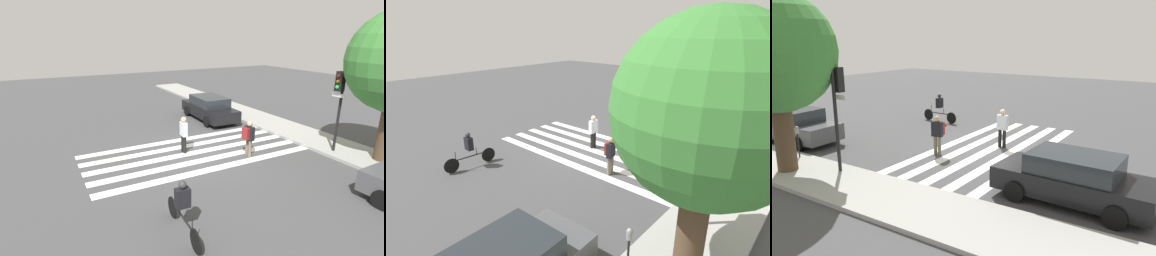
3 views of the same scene
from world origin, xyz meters
TOP-DOWN VIEW (x-y plane):
  - ground_plane at (0.00, 0.00)m, footprint 60.00×60.00m
  - sidewalk_curb at (0.00, 6.25)m, footprint 36.00×2.50m
  - crosswalk_stripes at (-0.00, 0.00)m, footprint 4.21×10.00m
  - traffic_light at (3.01, 5.45)m, footprint 0.60×0.50m
  - pedestrian_child_with_backpack at (-0.28, -0.43)m, footprint 0.49×0.25m
  - pedestrian_adult_blue_shirt at (1.48, 1.87)m, footprint 0.48×0.42m
  - cyclist_near_curb at (5.00, -3.06)m, footprint 2.32×0.42m
  - car_parked_dark_suv at (-4.56, 3.48)m, footprint 4.63×2.17m

SIDE VIEW (x-z plane):
  - ground_plane at x=0.00m, z-range 0.00..0.00m
  - crosswalk_stripes at x=0.00m, z-range 0.00..0.01m
  - sidewalk_curb at x=0.00m, z-range 0.00..0.14m
  - car_parked_dark_suv at x=-4.56m, z-range 0.01..1.51m
  - cyclist_near_curb at x=5.00m, z-range 0.06..1.66m
  - pedestrian_child_with_backpack at x=-0.28m, z-range 0.11..1.81m
  - pedestrian_adult_blue_shirt at x=1.48m, z-range 0.14..1.78m
  - traffic_light at x=3.01m, z-range 0.79..4.74m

